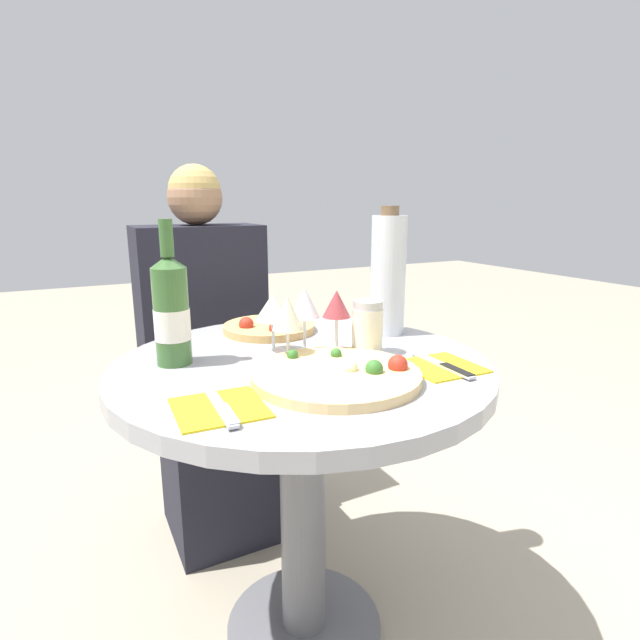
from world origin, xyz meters
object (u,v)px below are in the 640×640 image
Objects in this scene: seated_diner at (211,374)px; tall_carafe at (388,274)px; wine_bottle at (171,311)px; chair_behind_diner at (202,385)px; pizza_large at (338,375)px; dining_table at (302,427)px.

seated_diner is 3.53× the size of tall_carafe.
wine_bottle is (-0.20, -0.47, 0.32)m from seated_diner.
chair_behind_diner is 0.72× the size of seated_diner.
wine_bottle is at bearing -179.64° from tall_carafe.
seated_diner reaches higher than pizza_large.
seated_diner is 3.50× the size of pizza_large.
wine_bottle is at bearing 71.99° from chair_behind_diner.
chair_behind_diner is 2.75× the size of wine_bottle.
tall_carafe reaches higher than wine_bottle.
chair_behind_diner is at bearing 94.61° from dining_table.
pizza_large is at bearing 94.57° from chair_behind_diner.
seated_diner is 0.69m from tall_carafe.
dining_table is 0.58m from seated_diner.
dining_table is at bearing 94.61° from chair_behind_diner.
wine_bottle is (-0.26, 0.25, 0.11)m from pizza_large.
chair_behind_diner is 2.54× the size of pizza_large.
seated_diner is 0.75m from pizza_large.
tall_carafe reaches higher than dining_table.
wine_bottle is at bearing 156.70° from dining_table.
dining_table is 0.39m from wine_bottle.
seated_diner is at bearing 95.71° from dining_table.
pizza_large is at bearing -43.74° from wine_bottle.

